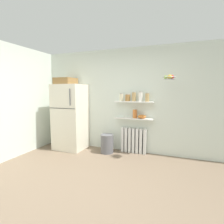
% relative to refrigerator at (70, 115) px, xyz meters
% --- Properties ---
extents(ground_plane, '(7.04, 7.04, 0.00)m').
position_rel_refrigerator_xyz_m(ground_plane, '(1.37, -1.16, -0.90)').
color(ground_plane, '#7A6651').
extents(back_wall, '(7.04, 0.10, 2.60)m').
position_rel_refrigerator_xyz_m(back_wall, '(1.37, 0.39, 0.40)').
color(back_wall, silver).
rests_on(back_wall, ground_plane).
extents(side_wall_left, '(0.10, 4.80, 2.60)m').
position_rel_refrigerator_xyz_m(side_wall_left, '(-0.88, -1.06, 0.40)').
color(side_wall_left, silver).
rests_on(side_wall_left, ground_plane).
extents(refrigerator, '(0.77, 0.71, 1.89)m').
position_rel_refrigerator_xyz_m(refrigerator, '(0.00, 0.00, 0.00)').
color(refrigerator, silver).
rests_on(refrigerator, ground_plane).
extents(radiator, '(0.63, 0.12, 0.62)m').
position_rel_refrigerator_xyz_m(radiator, '(1.68, 0.26, -0.59)').
color(radiator, white).
rests_on(radiator, ground_plane).
extents(wall_shelf_lower, '(0.94, 0.22, 0.02)m').
position_rel_refrigerator_xyz_m(wall_shelf_lower, '(1.68, 0.23, -0.02)').
color(wall_shelf_lower, white).
extents(wall_shelf_upper, '(0.94, 0.22, 0.02)m').
position_rel_refrigerator_xyz_m(wall_shelf_upper, '(1.68, 0.23, 0.39)').
color(wall_shelf_upper, white).
extents(storage_jar_0, '(0.09, 0.09, 0.20)m').
position_rel_refrigerator_xyz_m(storage_jar_0, '(1.36, 0.23, 0.50)').
color(storage_jar_0, beige).
rests_on(storage_jar_0, wall_shelf_upper).
extents(storage_jar_1, '(0.11, 0.11, 0.18)m').
position_rel_refrigerator_xyz_m(storage_jar_1, '(1.52, 0.23, 0.49)').
color(storage_jar_1, olive).
rests_on(storage_jar_1, wall_shelf_upper).
extents(storage_jar_2, '(0.09, 0.09, 0.23)m').
position_rel_refrigerator_xyz_m(storage_jar_2, '(1.68, 0.23, 0.52)').
color(storage_jar_2, tan).
rests_on(storage_jar_2, wall_shelf_upper).
extents(storage_jar_3, '(0.10, 0.10, 0.24)m').
position_rel_refrigerator_xyz_m(storage_jar_3, '(1.84, 0.23, 0.52)').
color(storage_jar_3, silver).
rests_on(storage_jar_3, wall_shelf_upper).
extents(storage_jar_4, '(0.09, 0.09, 0.21)m').
position_rel_refrigerator_xyz_m(storage_jar_4, '(2.00, 0.23, 0.51)').
color(storage_jar_4, tan).
rests_on(storage_jar_4, wall_shelf_upper).
extents(vase, '(0.10, 0.10, 0.21)m').
position_rel_refrigerator_xyz_m(vase, '(1.71, 0.23, 0.10)').
color(vase, '#CC7033').
rests_on(vase, wall_shelf_lower).
extents(shelf_bowl, '(0.20, 0.20, 0.09)m').
position_rel_refrigerator_xyz_m(shelf_bowl, '(1.88, 0.23, 0.04)').
color(shelf_bowl, orange).
rests_on(shelf_bowl, wall_shelf_lower).
extents(trash_bin, '(0.32, 0.32, 0.47)m').
position_rel_refrigerator_xyz_m(trash_bin, '(1.06, 0.02, -0.66)').
color(trash_bin, slate).
rests_on(trash_bin, ground_plane).
extents(hanging_fruit_basket, '(0.28, 0.28, 0.10)m').
position_rel_refrigerator_xyz_m(hanging_fruit_basket, '(2.49, -0.09, 0.93)').
color(hanging_fruit_basket, '#B2B2B7').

